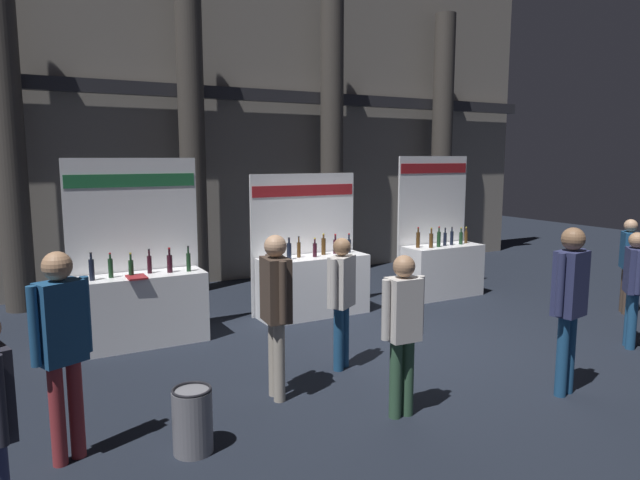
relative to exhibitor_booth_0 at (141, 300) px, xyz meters
The scene contains 13 objects.
ground_plane 3.62m from the exhibitor_booth_0, 28.32° to the right, with size 29.06×29.06×0.00m, color black.
hall_colonnade 5.35m from the exhibitor_booth_0, 46.71° to the left, with size 14.53×1.03×6.98m.
exhibitor_booth_0 is the anchor object (origin of this frame).
exhibitor_booth_1 2.77m from the exhibitor_booth_0, ahead, with size 1.90×0.66×2.31m.
exhibitor_booth_2 5.49m from the exhibitor_booth_0, ahead, with size 1.59×0.66×2.60m.
trash_bin 3.28m from the exhibitor_booth_0, 94.23° to the right, with size 0.35×0.35×0.59m.
visitor_2 3.17m from the exhibitor_booth_0, 112.80° to the right, with size 0.49×0.34×1.82m.
visitor_3 2.92m from the exhibitor_booth_0, 48.10° to the right, with size 0.45×0.37×1.63m.
visitor_4 7.74m from the exhibitor_booth_0, 17.15° to the right, with size 0.38×0.39×1.58m.
visitor_5 2.76m from the exhibitor_booth_0, 71.11° to the right, with size 0.28×0.52×1.78m.
visitor_6 5.47m from the exhibitor_booth_0, 47.37° to the right, with size 0.51×0.30×1.85m.
visitor_7 6.73m from the exhibitor_booth_0, 30.35° to the right, with size 0.40×0.40×1.59m.
visitor_8 4.01m from the exhibitor_booth_0, 63.32° to the right, with size 0.48×0.25×1.64m.
Camera 1 is at (-4.68, -6.24, 2.59)m, focal length 32.00 mm.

